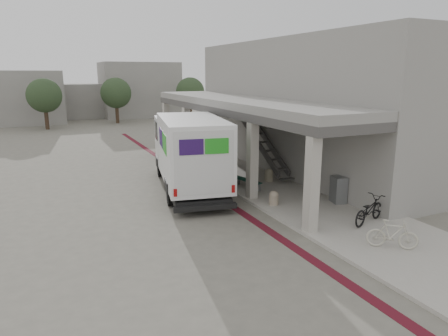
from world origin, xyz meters
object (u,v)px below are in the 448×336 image
fedex_truck (189,151)px  utility_cabinet (338,189)px  bicycle_cream (392,234)px  bench (247,182)px  bicycle_black (369,210)px

fedex_truck → utility_cabinet: bearing=-34.1°
utility_cabinet → bicycle_cream: 4.43m
bench → utility_cabinet: 4.18m
fedex_truck → utility_cabinet: 6.79m
utility_cabinet → bicycle_black: 2.36m
utility_cabinet → fedex_truck: bearing=148.6°
bench → bicycle_cream: bicycle_cream is taller
fedex_truck → bicycle_cream: size_ratio=5.56×
bench → utility_cabinet: bearing=-68.6°
utility_cabinet → bench: bearing=139.2°
bicycle_black → bicycle_cream: size_ratio=1.23×
bicycle_black → bicycle_cream: bearing=135.6°
utility_cabinet → bicycle_black: (-0.60, -2.29, -0.06)m
fedex_truck → bench: size_ratio=4.79×
bench → bicycle_cream: bearing=-97.0°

